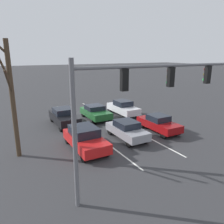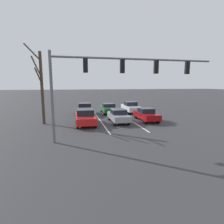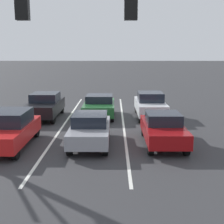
{
  "view_description": "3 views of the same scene",
  "coord_description": "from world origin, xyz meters",
  "px_view_note": "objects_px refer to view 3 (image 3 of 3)",
  "views": [
    {
      "loc": [
        8.66,
        21.27,
        6.45
      ],
      "look_at": [
        0.55,
        6.42,
        1.97
      ],
      "focal_mm": 35.0,
      "sensor_mm": 36.0,
      "label": 1
    },
    {
      "loc": [
        4.52,
        25.83,
        4.1
      ],
      "look_at": [
        0.96,
        9.28,
        1.42
      ],
      "focal_mm": 28.0,
      "sensor_mm": 36.0,
      "label": 2
    },
    {
      "loc": [
        -1.19,
        21.22,
        4.16
      ],
      "look_at": [
        -1.08,
        6.41,
        1.27
      ],
      "focal_mm": 50.0,
      "sensor_mm": 36.0,
      "label": 3
    }
  ],
  "objects_px": {
    "car_black_rightlane_second": "(45,105)",
    "car_silver_leftlane_second": "(150,105)",
    "car_gray_midlane_front": "(90,129)",
    "car_darkgreen_midlane_second": "(99,106)",
    "car_maroon_leftlane_front": "(163,129)",
    "car_red_rightlane_front": "(8,129)"
  },
  "relations": [
    {
      "from": "car_red_rightlane_front",
      "to": "car_darkgreen_midlane_second",
      "type": "xyz_separation_m",
      "value": [
        -3.71,
        -6.42,
        -0.08
      ]
    },
    {
      "from": "car_red_rightlane_front",
      "to": "car_maroon_leftlane_front",
      "type": "bearing_deg",
      "value": -176.9
    },
    {
      "from": "car_black_rightlane_second",
      "to": "car_silver_leftlane_second",
      "type": "bearing_deg",
      "value": -177.34
    },
    {
      "from": "car_maroon_leftlane_front",
      "to": "car_darkgreen_midlane_second",
      "type": "xyz_separation_m",
      "value": [
        3.17,
        -6.05,
        -0.02
      ]
    },
    {
      "from": "car_black_rightlane_second",
      "to": "car_silver_leftlane_second",
      "type": "relative_size",
      "value": 1.0
    },
    {
      "from": "car_red_rightlane_front",
      "to": "car_black_rightlane_second",
      "type": "bearing_deg",
      "value": -92.79
    },
    {
      "from": "car_black_rightlane_second",
      "to": "car_silver_leftlane_second",
      "type": "distance_m",
      "value": 6.69
    },
    {
      "from": "car_maroon_leftlane_front",
      "to": "car_gray_midlane_front",
      "type": "height_order",
      "value": "car_maroon_leftlane_front"
    },
    {
      "from": "car_black_rightlane_second",
      "to": "car_silver_leftlane_second",
      "type": "xyz_separation_m",
      "value": [
        -6.68,
        -0.31,
        0.0
      ]
    },
    {
      "from": "car_maroon_leftlane_front",
      "to": "car_gray_midlane_front",
      "type": "distance_m",
      "value": 3.29
    },
    {
      "from": "car_black_rightlane_second",
      "to": "car_darkgreen_midlane_second",
      "type": "height_order",
      "value": "car_black_rightlane_second"
    },
    {
      "from": "car_red_rightlane_front",
      "to": "car_gray_midlane_front",
      "type": "height_order",
      "value": "car_red_rightlane_front"
    },
    {
      "from": "car_gray_midlane_front",
      "to": "car_silver_leftlane_second",
      "type": "relative_size",
      "value": 0.91
    },
    {
      "from": "car_black_rightlane_second",
      "to": "car_darkgreen_midlane_second",
      "type": "xyz_separation_m",
      "value": [
        -3.42,
        -0.38,
        -0.09
      ]
    },
    {
      "from": "car_maroon_leftlane_front",
      "to": "car_black_rightlane_second",
      "type": "relative_size",
      "value": 0.94
    },
    {
      "from": "car_gray_midlane_front",
      "to": "car_silver_leftlane_second",
      "type": "height_order",
      "value": "car_silver_leftlane_second"
    },
    {
      "from": "car_red_rightlane_front",
      "to": "car_darkgreen_midlane_second",
      "type": "height_order",
      "value": "car_red_rightlane_front"
    },
    {
      "from": "car_silver_leftlane_second",
      "to": "car_darkgreen_midlane_second",
      "type": "xyz_separation_m",
      "value": [
        3.27,
        -0.07,
        -0.1
      ]
    },
    {
      "from": "car_maroon_leftlane_front",
      "to": "car_gray_midlane_front",
      "type": "bearing_deg",
      "value": 2.07
    },
    {
      "from": "car_red_rightlane_front",
      "to": "car_maroon_leftlane_front",
      "type": "distance_m",
      "value": 6.89
    },
    {
      "from": "car_red_rightlane_front",
      "to": "car_maroon_leftlane_front",
      "type": "height_order",
      "value": "car_red_rightlane_front"
    },
    {
      "from": "car_gray_midlane_front",
      "to": "car_black_rightlane_second",
      "type": "xyz_separation_m",
      "value": [
        3.3,
        -5.79,
        0.07
      ]
    }
  ]
}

